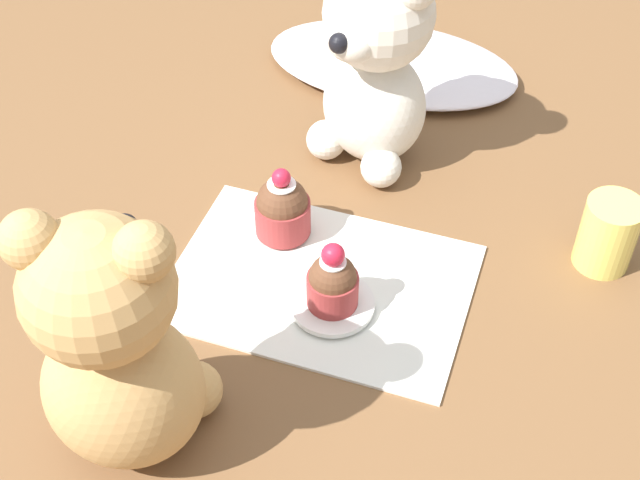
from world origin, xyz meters
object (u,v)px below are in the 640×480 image
Objects in this scene: teddy_bear_tan at (116,348)px; teaspoon at (48,248)px; cupcake_near_tan_bear at (333,282)px; saucer_plate at (332,303)px; juice_glass at (608,234)px; cupcake_near_cream_bear at (282,208)px; teddy_bear_cream at (375,63)px.

teaspoon is (-0.17, 0.15, -0.11)m from teddy_bear_tan.
cupcake_near_tan_bear is 0.53× the size of teaspoon.
saucer_plate is 1.06× the size of juice_glass.
cupcake_near_tan_bear is at bearing -45.19° from cupcake_near_cream_bear.
juice_glass is 0.50m from teaspoon.
cupcake_near_cream_bear is 0.29m from juice_glass.
juice_glass reaches higher than saucer_plate.
cupcake_near_cream_bear is 0.10m from cupcake_near_tan_bear.
cupcake_near_tan_bear reaches higher than saucer_plate.
teddy_bear_tan is 0.22m from saucer_plate.
teddy_bear_cream is at bearing 162.21° from juice_glass.
juice_glass is at bearing 12.27° from cupcake_near_cream_bear.
cupcake_near_tan_bear is (0.07, -0.07, 0.00)m from cupcake_near_cream_bear.
juice_glass is (0.21, 0.13, -0.00)m from cupcake_near_tan_bear.
juice_glass is (0.24, -0.08, -0.08)m from teddy_bear_cream.
cupcake_near_tan_bear is 0.27m from teaspoon.
teaspoon is (-0.24, -0.23, -0.11)m from teddy_bear_cream.
teddy_bear_tan is 0.25m from cupcake_near_cream_bear.
juice_glass reaches higher than teaspoon.
teddy_bear_tan is at bearing -96.56° from cupcake_near_cream_bear.
cupcake_near_cream_bear is at bearing 134.81° from cupcake_near_tan_bear.
cupcake_near_cream_bear is 1.06× the size of juice_glass.
cupcake_near_cream_bear is 1.00× the size of saucer_plate.
teaspoon is (-0.27, -0.02, -0.01)m from saucer_plate.
cupcake_near_cream_bear is 0.11m from saucer_plate.
saucer_plate is 1.08× the size of cupcake_near_tan_bear.
teddy_bear_tan is at bearing -135.89° from juice_glass.
saucer_plate is at bearing -147.55° from juice_glass.
teddy_bear_cream reaches higher than teaspoon.
teaspoon is at bearing -155.91° from cupcake_near_cream_bear.
teddy_bear_tan is at bearing 126.23° from teaspoon.
cupcake_near_cream_bear is 0.22m from teaspoon.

